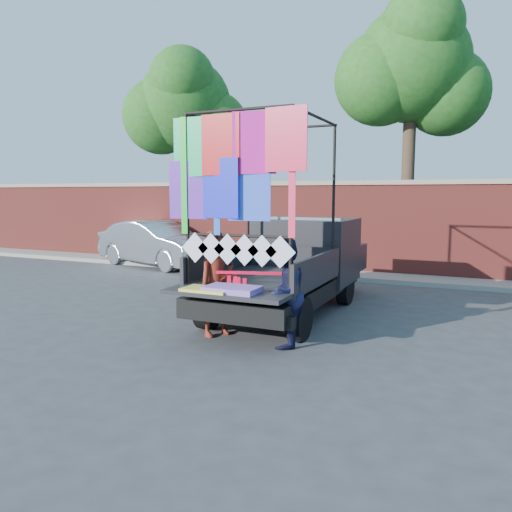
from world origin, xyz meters
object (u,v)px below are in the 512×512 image
at_px(pickup_truck, 298,263).
at_px(man, 284,293).
at_px(sedan, 157,243).
at_px(woman, 217,283).

bearing_deg(pickup_truck, man, -74.64).
height_order(sedan, woman, woman).
distance_m(woman, man, 1.20).
bearing_deg(woman, sedan, 70.45).
distance_m(pickup_truck, man, 2.68).
xyz_separation_m(pickup_truck, sedan, (-5.91, 3.50, -0.17)).
distance_m(pickup_truck, sedan, 6.87).
xyz_separation_m(pickup_truck, man, (0.71, -2.59, -0.07)).
bearing_deg(pickup_truck, sedan, 149.38).
relative_size(pickup_truck, man, 3.42).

